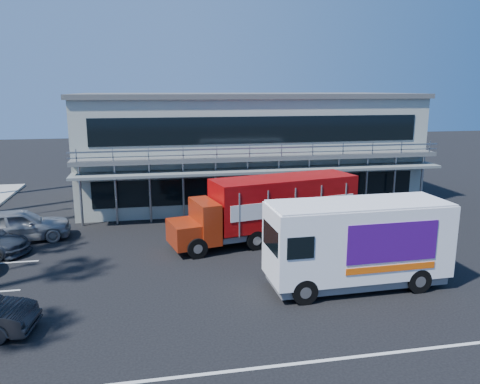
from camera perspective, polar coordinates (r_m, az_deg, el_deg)
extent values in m
plane|color=black|center=(19.25, 0.74, -10.77)|extent=(120.00, 120.00, 0.00)
cube|color=#9EA598|center=(33.24, 0.54, 5.39)|extent=(22.00, 10.00, 7.00)
cube|color=#515454|center=(32.99, 0.55, 11.69)|extent=(22.40, 10.40, 0.30)
cube|color=#515454|center=(27.81, 2.86, 4.19)|extent=(22.00, 1.20, 0.25)
cube|color=gray|center=(27.22, 3.15, 5.07)|extent=(22.00, 0.08, 0.90)
cube|color=slate|center=(27.64, 3.00, 2.67)|extent=(22.00, 1.80, 0.15)
cube|color=black|center=(28.72, 2.54, 0.40)|extent=(20.00, 0.06, 1.60)
cube|color=black|center=(28.19, 2.62, 7.58)|extent=(20.00, 0.06, 1.60)
cube|color=maroon|center=(22.28, -6.77, -5.05)|extent=(1.70, 2.31, 1.11)
cube|color=maroon|center=(22.42, -4.30, -3.52)|extent=(1.39, 2.46, 1.94)
cube|color=black|center=(22.28, -4.33, -2.15)|extent=(0.46, 1.93, 0.65)
cube|color=#A70A0B|center=(23.93, 5.35, -1.02)|extent=(7.72, 3.82, 2.40)
cube|color=slate|center=(24.31, 5.28, -4.31)|extent=(7.65, 3.48, 0.28)
cube|color=white|center=(22.97, 6.73, -1.87)|extent=(6.66, 1.46, 0.79)
cube|color=white|center=(24.96, 4.07, -0.66)|extent=(6.66, 1.46, 0.79)
cylinder|color=black|center=(21.57, -5.25, -6.85)|extent=(1.00, 0.48, 0.96)
cylinder|color=black|center=(23.42, -6.80, -5.31)|extent=(1.00, 0.48, 0.96)
cylinder|color=black|center=(22.60, 1.94, -5.89)|extent=(1.00, 0.48, 0.96)
cylinder|color=black|center=(24.37, -0.10, -4.51)|extent=(1.00, 0.48, 0.96)
cylinder|color=black|center=(24.73, 11.33, -4.50)|extent=(1.00, 0.48, 0.96)
cylinder|color=black|center=(26.36, 8.83, -3.35)|extent=(1.00, 0.48, 0.96)
cube|color=white|center=(18.64, 14.11, -5.58)|extent=(7.01, 2.54, 2.78)
cube|color=slate|center=(19.17, 13.87, -9.97)|extent=(6.73, 2.30, 0.35)
cube|color=black|center=(17.33, 3.80, -5.57)|extent=(0.10, 1.96, 0.94)
cube|color=white|center=(18.26, 14.35, -1.33)|extent=(6.87, 2.49, 0.08)
cube|color=#430C73|center=(17.95, 18.14, -5.88)|extent=(3.58, 0.11, 1.49)
cube|color=#430C73|center=(19.97, 14.66, -3.81)|extent=(3.58, 0.11, 1.49)
cube|color=#F2590C|center=(18.27, 17.94, -8.85)|extent=(3.58, 0.10, 0.25)
cylinder|color=black|center=(17.32, 7.87, -11.92)|extent=(0.96, 0.30, 0.95)
cylinder|color=black|center=(19.15, 5.68, -9.42)|extent=(0.96, 0.30, 0.95)
cylinder|color=black|center=(19.29, 20.94, -10.05)|extent=(0.96, 0.30, 0.95)
cylinder|color=black|center=(20.95, 17.79, -8.02)|extent=(0.96, 0.30, 0.95)
imported|color=gray|center=(26.28, -25.33, -3.66)|extent=(5.17, 2.71, 1.68)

